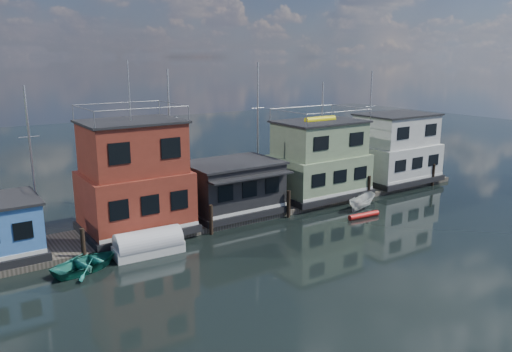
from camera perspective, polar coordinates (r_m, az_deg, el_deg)
ground at (r=31.61m, az=9.67°, el=-9.94°), size 160.00×160.00×0.00m
dock at (r=40.47m, az=-2.08°, el=-4.18°), size 48.00×5.00×0.40m
houseboat_red at (r=35.84m, az=-13.75°, el=-0.41°), size 7.40×5.90×11.86m
houseboat_dark at (r=39.59m, az=-2.71°, el=-1.25°), size 7.40×6.10×4.06m
houseboat_green at (r=44.54m, az=7.22°, el=1.81°), size 8.40×5.90×7.03m
houseboat_white at (r=51.57m, az=15.65°, el=2.99°), size 8.40×5.90×6.66m
pilings at (r=37.78m, az=-0.27°, el=-4.04°), size 42.28×0.28×2.20m
background_masts at (r=46.70m, az=-1.06°, el=4.94°), size 36.40×0.16×12.00m
dinghy_teal at (r=31.97m, az=-18.74°, el=-9.37°), size 4.94×4.16×0.87m
tarp_runabout at (r=33.17m, az=-12.20°, el=-7.67°), size 4.52×2.02×1.80m
motorboat at (r=42.65m, az=12.01°, el=-2.95°), size 3.44×1.87×1.26m
red_kayak at (r=40.61m, az=12.21°, el=-4.41°), size 2.89×0.67×0.42m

